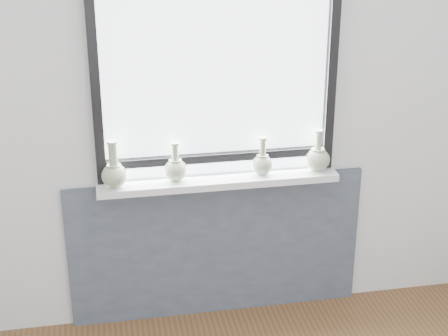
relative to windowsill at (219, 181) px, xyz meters
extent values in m
cube|color=silver|center=(0.00, 0.10, 0.42)|extent=(3.60, 0.02, 2.60)
cube|color=#4F5866|center=(0.00, 0.07, -0.45)|extent=(1.70, 0.03, 0.86)
cube|color=white|center=(0.00, 0.00, 0.00)|extent=(1.32, 0.18, 0.04)
cube|color=black|center=(-0.62, 0.05, 0.55)|extent=(0.05, 0.06, 1.05)
cube|color=black|center=(0.62, 0.05, 0.55)|extent=(0.05, 0.06, 1.05)
cube|color=black|center=(0.00, 0.05, 0.12)|extent=(1.20, 0.05, 0.04)
cube|color=white|center=(0.00, 0.08, 0.52)|extent=(1.20, 0.01, 1.00)
cylinder|color=#9DAF8D|center=(-0.56, -0.02, 0.02)|extent=(0.06, 0.06, 0.01)
ellipsoid|color=#9DAF8D|center=(-0.56, -0.02, 0.08)|extent=(0.14, 0.14, 0.13)
cone|color=#9DAF8D|center=(-0.56, -0.02, 0.13)|extent=(0.08, 0.08, 0.03)
cylinder|color=#9DAF8D|center=(-0.56, -0.02, 0.20)|extent=(0.05, 0.05, 0.14)
cylinder|color=#9DAF8D|center=(-0.56, -0.02, 0.27)|extent=(0.06, 0.06, 0.01)
cylinder|color=#9DAF8D|center=(-0.23, 0.01, 0.02)|extent=(0.06, 0.06, 0.01)
ellipsoid|color=#9DAF8D|center=(-0.23, 0.01, 0.08)|extent=(0.13, 0.13, 0.12)
cone|color=#9DAF8D|center=(-0.23, 0.01, 0.12)|extent=(0.07, 0.07, 0.03)
cylinder|color=#9DAF8D|center=(-0.23, 0.01, 0.17)|extent=(0.04, 0.04, 0.11)
cylinder|color=#9DAF8D|center=(-0.23, 0.01, 0.23)|extent=(0.05, 0.05, 0.01)
cylinder|color=#9DAF8D|center=(0.24, 0.00, 0.02)|extent=(0.05, 0.05, 0.01)
ellipsoid|color=#9DAF8D|center=(0.24, 0.00, 0.08)|extent=(0.12, 0.12, 0.11)
cone|color=#9DAF8D|center=(0.24, 0.00, 0.12)|extent=(0.07, 0.07, 0.03)
cylinder|color=#9DAF8D|center=(0.24, 0.00, 0.17)|extent=(0.03, 0.03, 0.11)
cylinder|color=#9DAF8D|center=(0.24, 0.00, 0.23)|extent=(0.05, 0.05, 0.01)
cylinder|color=#9DAF8D|center=(0.56, 0.00, 0.02)|extent=(0.06, 0.06, 0.01)
ellipsoid|color=#9DAF8D|center=(0.56, 0.00, 0.08)|extent=(0.14, 0.14, 0.13)
cone|color=#9DAF8D|center=(0.56, 0.00, 0.13)|extent=(0.08, 0.08, 0.03)
cylinder|color=#9DAF8D|center=(0.56, 0.00, 0.19)|extent=(0.03, 0.03, 0.12)
cylinder|color=#9DAF8D|center=(0.56, 0.00, 0.25)|extent=(0.05, 0.05, 0.01)
camera|label=1|loc=(-0.61, -3.38, 1.49)|focal=55.00mm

